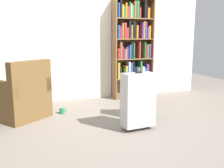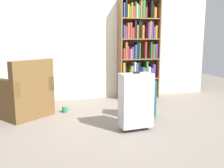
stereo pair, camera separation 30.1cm
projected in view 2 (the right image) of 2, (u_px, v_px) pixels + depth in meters
name	position (u px, v px, depth m)	size (l,w,h in m)	color
ground_plane	(117.00, 124.00, 3.69)	(8.47, 8.47, 0.00)	slate
back_wall	(95.00, 33.00, 5.04)	(4.84, 0.10, 2.60)	beige
bookshelf	(138.00, 45.00, 5.10)	(0.81, 0.28, 1.97)	brown
armchair	(24.00, 96.00, 4.01)	(0.98, 0.98, 0.90)	brown
mug	(65.00, 110.00, 4.24)	(0.12, 0.08, 0.10)	#1E7F4C
suitcase_silver	(136.00, 100.00, 3.38)	(0.45, 0.26, 0.79)	#B7BABF
suitcase_teal	(144.00, 98.00, 3.90)	(0.41, 0.31, 0.60)	#19666B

